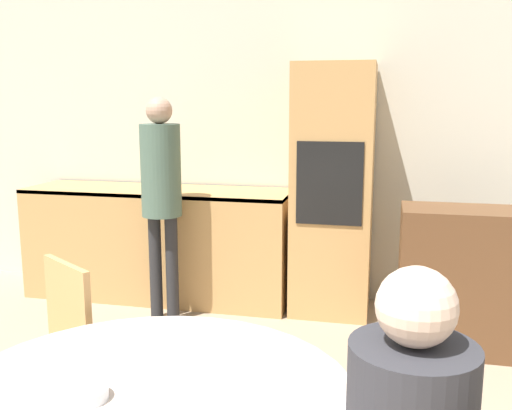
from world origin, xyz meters
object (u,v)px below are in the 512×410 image
Objects in this scene: sideboard at (482,281)px; chair_far_left at (52,361)px; bowl_near at (85,393)px; person_standing at (161,183)px; oven_unit at (333,190)px.

sideboard is 2.68m from chair_far_left.
person_standing is at bearing 107.02° from bowl_near.
sideboard is (1.03, -0.53, -0.48)m from oven_unit.
sideboard is 0.64× the size of person_standing.
person_standing reaches higher than chair_far_left.
chair_far_left is 0.87m from bowl_near.
sideboard and chair_far_left have the same top height.
person_standing is (-1.20, -0.49, 0.09)m from oven_unit.
sideboard is at bearing 75.02° from chair_far_left.
person_standing is at bearing -157.70° from oven_unit.
person_standing is 11.47× the size of bowl_near.
oven_unit reaches higher than sideboard.
bowl_near is (-0.45, -2.94, -0.17)m from oven_unit.
person_standing is at bearing 179.01° from sideboard.
bowl_near is at bearing -72.98° from person_standing.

